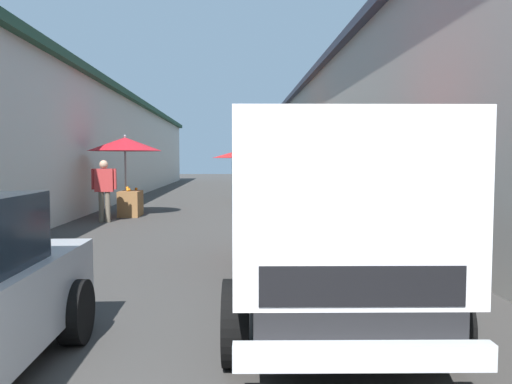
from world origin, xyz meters
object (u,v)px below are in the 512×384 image
(parked_scooter, at_px, (304,202))
(plastic_stool, at_px, (292,216))
(delivery_truck, at_px, (329,230))
(vendor_by_crates, at_px, (104,186))
(fruit_stall_near_right, at_px, (126,155))
(vendor_in_shade, at_px, (266,182))
(fruit_stall_far_right, at_px, (299,158))
(fruit_stall_near_left, at_px, (275,158))

(parked_scooter, distance_m, plastic_stool, 2.50)
(delivery_truck, relative_size, vendor_by_crates, 2.93)
(vendor_by_crates, distance_m, parked_scooter, 5.71)
(fruit_stall_near_right, relative_size, plastic_stool, 5.65)
(fruit_stall_near_right, relative_size, vendor_by_crates, 1.45)
(parked_scooter, bearing_deg, vendor_in_shade, 14.95)
(fruit_stall_near_right, height_order, plastic_stool, fruit_stall_near_right)
(fruit_stall_near_right, xyz_separation_m, parked_scooter, (-0.62, -5.34, -1.40))
(fruit_stall_near_right, distance_m, delivery_truck, 11.43)
(vendor_by_crates, xyz_separation_m, parked_scooter, (0.92, -5.61, -0.54))
(fruit_stall_far_right, height_order, vendor_by_crates, fruit_stall_far_right)
(vendor_by_crates, relative_size, plastic_stool, 3.90)
(vendor_in_shade, height_order, parked_scooter, vendor_in_shade)
(fruit_stall_far_right, xyz_separation_m, fruit_stall_near_left, (12.22, -0.61, 0.01))
(fruit_stall_far_right, relative_size, plastic_stool, 6.61)
(fruit_stall_far_right, distance_m, fruit_stall_near_right, 8.34)
(vendor_by_crates, bearing_deg, delivery_truck, -153.83)
(parked_scooter, relative_size, plastic_stool, 3.89)
(plastic_stool, bearing_deg, fruit_stall_near_left, -1.66)
(vendor_by_crates, bearing_deg, parked_scooter, -80.73)
(fruit_stall_far_right, height_order, fruit_stall_near_left, fruit_stall_far_right)
(vendor_by_crates, height_order, parked_scooter, vendor_by_crates)
(fruit_stall_near_left, bearing_deg, fruit_stall_near_right, 135.88)
(fruit_stall_near_left, bearing_deg, delivery_truck, 177.21)
(fruit_stall_far_right, xyz_separation_m, vendor_in_shade, (9.99, -0.08, -0.86))
(vendor_in_shade, bearing_deg, fruit_stall_near_left, -13.51)
(fruit_stall_near_right, height_order, vendor_by_crates, fruit_stall_near_right)
(fruit_stall_near_left, bearing_deg, vendor_in_shade, 166.49)
(vendor_in_shade, relative_size, parked_scooter, 0.92)
(fruit_stall_near_left, relative_size, vendor_in_shade, 1.84)
(fruit_stall_near_left, distance_m, vendor_by_crates, 8.48)
(fruit_stall_near_right, height_order, fruit_stall_near_left, fruit_stall_near_right)
(parked_scooter, bearing_deg, fruit_stall_near_right, 83.34)
(vendor_in_shade, bearing_deg, vendor_by_crates, 133.23)
(fruit_stall_near_left, relative_size, delivery_truck, 0.57)
(fruit_stall_near_right, height_order, parked_scooter, fruit_stall_near_right)
(fruit_stall_far_right, height_order, parked_scooter, fruit_stall_far_right)
(fruit_stall_near_right, distance_m, parked_scooter, 5.55)
(vendor_in_shade, bearing_deg, fruit_stall_far_right, 179.57)
(fruit_stall_near_left, height_order, parked_scooter, fruit_stall_near_left)
(fruit_stall_near_left, bearing_deg, vendor_by_crates, 141.81)
(delivery_truck, height_order, plastic_stool, delivery_truck)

